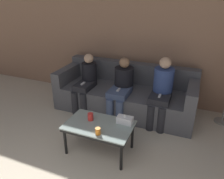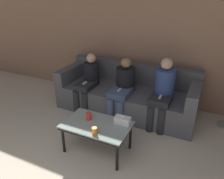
% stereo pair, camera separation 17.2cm
% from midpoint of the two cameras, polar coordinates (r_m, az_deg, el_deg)
% --- Properties ---
extents(wall_back, '(12.00, 0.06, 2.60)m').
position_cam_midpoint_polar(wall_back, '(4.43, 5.12, 13.34)').
color(wall_back, '#9E755B').
rests_on(wall_back, ground_plane).
extents(couch, '(2.59, 0.98, 0.86)m').
position_cam_midpoint_polar(couch, '(4.23, 2.34, -1.24)').
color(couch, '#515156').
rests_on(couch, ground_plane).
extents(coffee_table, '(0.94, 0.58, 0.45)m').
position_cam_midpoint_polar(coffee_table, '(3.11, -5.01, -9.81)').
color(coffee_table, '#8C9E99').
rests_on(coffee_table, ground_plane).
extents(cup_near_left, '(0.08, 0.08, 0.11)m').
position_cam_midpoint_polar(cup_near_left, '(3.16, -7.21, -7.10)').
color(cup_near_left, red).
rests_on(cup_near_left, coffee_table).
extents(cup_near_right, '(0.07, 0.07, 0.09)m').
position_cam_midpoint_polar(cup_near_right, '(2.87, -5.45, -10.82)').
color(cup_near_right, orange).
rests_on(cup_near_right, coffee_table).
extents(tissue_box, '(0.22, 0.12, 0.13)m').
position_cam_midpoint_polar(tissue_box, '(3.07, 1.74, -7.96)').
color(tissue_box, white).
rests_on(tissue_box, coffee_table).
extents(seated_person_left_end, '(0.31, 0.65, 1.07)m').
position_cam_midpoint_polar(seated_person_left_end, '(4.20, -7.92, 2.12)').
color(seated_person_left_end, '#28282D').
rests_on(seated_person_left_end, ground_plane).
extents(seated_person_mid_left, '(0.34, 0.70, 1.07)m').
position_cam_midpoint_polar(seated_person_mid_left, '(3.92, 1.27, 0.99)').
color(seated_person_mid_left, '#47567A').
rests_on(seated_person_mid_left, ground_plane).
extents(seated_person_mid_right, '(0.33, 0.65, 1.16)m').
position_cam_midpoint_polar(seated_person_mid_right, '(3.75, 11.58, 0.04)').
color(seated_person_mid_right, '#28282D').
rests_on(seated_person_mid_right, ground_plane).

